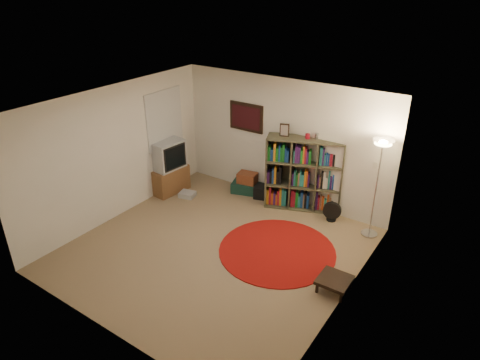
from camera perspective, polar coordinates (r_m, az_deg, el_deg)
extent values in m
cube|color=#886F50|center=(7.39, -3.30, -9.27)|extent=(4.50, 4.50, 0.02)
cube|color=white|center=(6.28, -3.89, 9.83)|extent=(4.50, 4.50, 0.02)
cube|color=silver|center=(8.49, 5.76, 5.16)|extent=(4.50, 0.02, 2.50)
cube|color=silver|center=(5.40, -18.48, -9.40)|extent=(4.50, 0.02, 2.50)
cube|color=silver|center=(8.21, -16.22, 3.48)|extent=(0.02, 4.50, 2.50)
cube|color=silver|center=(5.81, 14.55, -6.09)|extent=(0.02, 4.50, 2.50)
cube|color=black|center=(8.76, 0.85, 8.38)|extent=(0.78, 0.04, 0.58)
cube|color=#460E15|center=(8.74, 0.78, 8.35)|extent=(0.66, 0.01, 0.46)
cube|color=white|center=(8.91, -10.05, 7.96)|extent=(0.03, 1.00, 1.20)
cube|color=beige|center=(7.85, 17.56, 1.85)|extent=(0.08, 0.01, 0.12)
cube|color=#413E2B|center=(8.70, 8.18, -3.44)|extent=(1.51, 0.92, 0.03)
cube|color=#413E2B|center=(8.10, 8.82, 5.39)|extent=(1.51, 0.92, 0.03)
cube|color=#413E2B|center=(8.44, 3.66, 1.28)|extent=(0.18, 0.40, 1.46)
cube|color=#413E2B|center=(8.36, 13.36, 0.34)|extent=(0.18, 0.40, 1.46)
cube|color=#413E2B|center=(8.55, 8.61, 1.37)|extent=(1.37, 0.55, 1.46)
cube|color=#413E2B|center=(8.39, 6.84, 0.98)|extent=(0.17, 0.38, 1.40)
cube|color=#413E2B|center=(8.36, 10.15, 0.66)|extent=(0.17, 0.38, 1.40)
cube|color=#413E2B|center=(8.48, 8.38, -0.67)|extent=(1.45, 0.88, 0.03)
cube|color=#413E2B|center=(8.27, 8.60, 2.34)|extent=(1.45, 0.88, 0.03)
cube|color=orange|center=(8.64, 3.77, -2.08)|extent=(0.10, 0.17, 0.32)
cube|color=maroon|center=(8.62, 4.08, -1.95)|extent=(0.10, 0.17, 0.37)
cube|color=#B44316|center=(8.64, 4.37, -2.33)|extent=(0.10, 0.17, 0.25)
cube|color=#39165A|center=(8.63, 4.66, -2.36)|extent=(0.10, 0.17, 0.25)
cube|color=#B44316|center=(8.63, 4.93, -2.45)|extent=(0.09, 0.17, 0.23)
cube|color=maroon|center=(8.61, 5.18, -2.24)|extent=(0.09, 0.17, 0.31)
cube|color=orange|center=(8.59, 5.46, -2.12)|extent=(0.10, 0.17, 0.36)
cube|color=#217B7A|center=(8.59, 5.77, -2.12)|extent=(0.10, 0.17, 0.37)
cube|color=#217B7A|center=(8.59, 6.08, -2.24)|extent=(0.10, 0.17, 0.34)
cube|color=#39165A|center=(8.44, 3.86, 0.49)|extent=(0.10, 0.17, 0.23)
cube|color=black|center=(8.43, 4.18, 0.53)|extent=(0.10, 0.17, 0.26)
cube|color=navy|center=(8.41, 4.48, 0.65)|extent=(0.09, 0.17, 0.30)
cube|color=orange|center=(8.40, 4.77, 0.76)|extent=(0.10, 0.17, 0.35)
cube|color=black|center=(8.41, 5.08, 0.48)|extent=(0.10, 0.17, 0.27)
cube|color=black|center=(8.39, 5.44, 0.73)|extent=(0.11, 0.17, 0.36)
cube|color=#167020|center=(8.24, 3.96, 3.62)|extent=(0.10, 0.17, 0.29)
cube|color=navy|center=(8.24, 4.32, 3.43)|extent=(0.11, 0.17, 0.24)
cube|color=orange|center=(8.21, 4.69, 3.79)|extent=(0.10, 0.17, 0.36)
cube|color=#167020|center=(8.22, 5.03, 3.48)|extent=(0.11, 0.17, 0.28)
cube|color=navy|center=(8.21, 5.33, 3.63)|extent=(0.09, 0.17, 0.33)
cube|color=#167020|center=(8.21, 5.55, 3.51)|extent=(0.09, 0.17, 0.30)
cube|color=#167020|center=(8.19, 5.86, 3.66)|extent=(0.11, 0.17, 0.35)
cube|color=navy|center=(8.20, 6.14, 3.42)|extent=(0.09, 0.17, 0.29)
cube|color=navy|center=(8.21, 6.41, 3.25)|extent=(0.10, 0.17, 0.24)
cube|color=maroon|center=(8.58, 6.97, -2.29)|extent=(0.10, 0.17, 0.36)
cube|color=maroon|center=(8.58, 7.27, -2.41)|extent=(0.10, 0.17, 0.33)
cube|color=#167020|center=(8.57, 7.60, -2.42)|extent=(0.10, 0.17, 0.33)
cube|color=#217B7A|center=(8.59, 7.90, -2.69)|extent=(0.10, 0.17, 0.25)
cube|color=navy|center=(8.57, 8.24, -2.47)|extent=(0.10, 0.17, 0.34)
cube|color=brown|center=(8.58, 8.51, -2.61)|extent=(0.09, 0.16, 0.30)
cube|color=black|center=(8.57, 8.75, -2.53)|extent=(0.10, 0.17, 0.33)
cube|color=navy|center=(8.58, 9.04, -2.71)|extent=(0.10, 0.17, 0.28)
cube|color=#39165A|center=(8.39, 7.08, 0.23)|extent=(0.09, 0.17, 0.25)
cube|color=#217B7A|center=(8.37, 7.34, 0.38)|extent=(0.09, 0.17, 0.31)
cube|color=#167020|center=(8.39, 7.59, 0.13)|extent=(0.09, 0.17, 0.23)
cube|color=brown|center=(8.37, 7.85, 0.23)|extent=(0.09, 0.17, 0.28)
cube|color=#217B7A|center=(8.37, 8.08, 0.30)|extent=(0.09, 0.17, 0.30)
cube|color=#217B7A|center=(8.38, 8.37, 0.10)|extent=(0.11, 0.17, 0.25)
cube|color=orange|center=(8.36, 8.69, 0.32)|extent=(0.09, 0.17, 0.33)
cube|color=#B44316|center=(8.36, 8.93, 0.27)|extent=(0.09, 0.17, 0.32)
cube|color=#39165A|center=(8.37, 9.16, 0.07)|extent=(0.09, 0.17, 0.26)
cube|color=#217B7A|center=(8.19, 7.26, 3.20)|extent=(0.09, 0.17, 0.25)
cube|color=#39165A|center=(8.17, 7.55, 3.48)|extent=(0.10, 0.17, 0.35)
cube|color=#39165A|center=(8.17, 7.90, 3.39)|extent=(0.11, 0.17, 0.33)
cube|color=#167020|center=(8.18, 8.22, 3.18)|extent=(0.10, 0.17, 0.27)
cube|color=orange|center=(8.16, 8.51, 3.41)|extent=(0.09, 0.17, 0.35)
cube|color=maroon|center=(8.17, 8.74, 3.26)|extent=(0.09, 0.17, 0.31)
cube|color=#39165A|center=(8.18, 9.00, 3.03)|extent=(0.10, 0.17, 0.25)
cube|color=#167020|center=(8.17, 9.32, 3.07)|extent=(0.10, 0.17, 0.27)
cube|color=#39165A|center=(8.55, 10.20, -2.61)|extent=(0.10, 0.17, 0.36)
cube|color=maroon|center=(8.57, 10.45, -2.87)|extent=(0.09, 0.17, 0.28)
cube|color=brown|center=(8.56, 10.70, -2.78)|extent=(0.09, 0.17, 0.31)
cube|color=#B44316|center=(8.57, 10.97, -2.90)|extent=(0.10, 0.17, 0.28)
cube|color=#217B7A|center=(8.58, 11.29, -3.04)|extent=(0.10, 0.17, 0.25)
cube|color=#B44316|center=(8.56, 11.63, -2.78)|extent=(0.10, 0.17, 0.35)
cube|color=brown|center=(8.57, 11.90, -2.97)|extent=(0.10, 0.17, 0.29)
cube|color=black|center=(8.58, 12.17, -3.18)|extent=(0.10, 0.17, 0.23)
cube|color=brown|center=(8.57, 12.45, -3.09)|extent=(0.09, 0.17, 0.27)
cube|color=#39165A|center=(8.37, 10.39, -0.13)|extent=(0.09, 0.17, 0.24)
cube|color=brown|center=(8.37, 10.62, -0.14)|extent=(0.09, 0.17, 0.24)
cube|color=black|center=(8.34, 10.89, 0.12)|extent=(0.10, 0.17, 0.33)
cube|color=beige|center=(8.34, 11.19, 0.16)|extent=(0.10, 0.17, 0.36)
cube|color=beige|center=(8.37, 11.47, -0.24)|extent=(0.10, 0.17, 0.24)
cube|color=#217B7A|center=(8.34, 11.80, 0.16)|extent=(0.09, 0.17, 0.37)
cube|color=#39165A|center=(8.36, 12.03, -0.19)|extent=(0.10, 0.17, 0.27)
cube|color=navy|center=(8.35, 12.30, -0.09)|extent=(0.09, 0.17, 0.31)
cube|color=#217B7A|center=(8.15, 10.76, 3.23)|extent=(0.11, 0.17, 0.36)
cube|color=#39165A|center=(8.15, 11.07, 3.10)|extent=(0.09, 0.17, 0.33)
cube|color=#217B7A|center=(8.17, 11.26, 2.75)|extent=(0.09, 0.16, 0.23)
cube|color=navy|center=(8.17, 11.50, 2.80)|extent=(0.09, 0.17, 0.25)
cube|color=navy|center=(8.17, 11.74, 2.74)|extent=(0.09, 0.17, 0.24)
cube|color=maroon|center=(8.17, 12.05, 2.72)|extent=(0.11, 0.17, 0.25)
cube|color=black|center=(8.17, 12.40, 2.68)|extent=(0.10, 0.17, 0.24)
cube|color=black|center=(8.10, 5.95, 6.64)|extent=(0.17, 0.08, 0.25)
cube|color=gray|center=(8.09, 5.93, 6.61)|extent=(0.13, 0.06, 0.20)
cylinder|color=maroon|center=(8.07, 9.00, 5.80)|extent=(0.11, 0.11, 0.09)
cylinder|color=#AFB0B4|center=(8.06, 10.19, 5.76)|extent=(0.09, 0.09, 0.11)
cylinder|color=#3E8131|center=(7.99, 12.61, 6.02)|extent=(0.11, 0.11, 0.29)
cylinder|color=#3E8131|center=(8.06, 13.37, 6.12)|extent=(0.11, 0.11, 0.29)
cylinder|color=#AFB0B4|center=(8.09, 16.82, -6.85)|extent=(0.37, 0.37, 0.03)
cylinder|color=#AFB0B4|center=(7.67, 17.64, -1.46)|extent=(0.03, 0.03, 1.69)
cone|color=#AFB0B4|center=(7.33, 18.55, 4.59)|extent=(0.44, 0.44, 0.14)
cylinder|color=#FFD88C|center=(7.33, 18.55, 4.63)|extent=(0.36, 0.36, 0.02)
cylinder|color=black|center=(8.35, 12.06, -5.15)|extent=(0.23, 0.23, 0.03)
cylinder|color=black|center=(8.30, 12.11, -4.65)|extent=(0.05, 0.05, 0.14)
cylinder|color=black|center=(8.23, 12.17, -3.99)|extent=(0.35, 0.17, 0.34)
cube|color=brown|center=(9.26, -9.57, 0.17)|extent=(0.62, 0.84, 0.55)
cube|color=#AEAFB3|center=(9.02, -9.84, 3.44)|extent=(0.61, 0.71, 0.60)
cube|color=black|center=(8.83, -8.65, 3.01)|extent=(0.08, 0.57, 0.50)
cube|color=black|center=(8.82, -8.63, 3.00)|extent=(0.06, 0.50, 0.44)
cube|color=#AEAFB3|center=(9.03, -7.04, -1.91)|extent=(0.36, 0.32, 0.10)
cube|color=#123128|center=(9.15, 1.21, -0.91)|extent=(0.80, 0.64, 0.22)
cube|color=brown|center=(9.02, 0.99, 0.28)|extent=(0.43, 0.34, 0.22)
cube|color=black|center=(8.91, 3.20, -1.59)|extent=(0.44, 0.40, 0.26)
cylinder|color=white|center=(8.74, 4.83, -2.38)|extent=(0.11, 0.11, 0.22)
cylinder|color=maroon|center=(7.36, 4.97, -9.34)|extent=(1.98, 1.98, 0.02)
cube|color=black|center=(6.59, 12.49, -12.89)|extent=(0.47, 0.47, 0.06)
cube|color=black|center=(6.56, 10.23, -13.96)|extent=(0.04, 0.04, 0.17)
cube|color=black|center=(6.47, 13.31, -14.99)|extent=(0.04, 0.04, 0.17)
cube|color=black|center=(6.84, 11.55, -12.23)|extent=(0.04, 0.04, 0.17)
cube|color=black|center=(6.75, 14.51, -13.19)|extent=(0.04, 0.04, 0.17)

